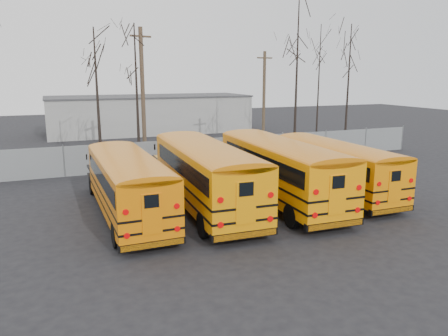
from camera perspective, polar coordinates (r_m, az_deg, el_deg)
name	(u,v)px	position (r m, az deg, el deg)	size (l,w,h in m)	color
ground	(258,217)	(20.52, 4.49, -6.42)	(120.00, 120.00, 0.00)	black
fence	(183,153)	(31.14, -5.32, 1.92)	(40.00, 0.04, 2.00)	gray
distant_building	(149,114)	(50.73, -9.72, 6.91)	(22.00, 8.00, 4.00)	#A9A8A4
bus_a	(127,180)	(20.43, -12.54, -1.58)	(2.61, 10.85, 3.03)	black
bus_b	(204,170)	(21.29, -2.62, -0.24)	(3.15, 12.01, 3.34)	black
bus_c	(278,165)	(22.55, 7.10, 0.35)	(3.12, 11.93, 3.31)	black
bus_d	(333,163)	(24.64, 14.10, 0.60)	(2.54, 10.62, 2.96)	black
utility_pole_left	(143,95)	(32.93, -10.56, 9.40)	(1.66, 0.78, 9.81)	brown
utility_pole_right	(264,100)	(38.50, 5.23, 8.87)	(1.50, 0.27, 8.42)	#4E3E2C
tree_1	(97,98)	(32.94, -16.20, 8.82)	(0.26, 0.26, 9.73)	black
tree_2	(137,96)	(32.16, -11.30, 9.22)	(0.26, 0.26, 9.98)	black
tree_3	(297,76)	(38.27, 9.46, 11.72)	(0.26, 0.26, 12.64)	black
tree_4	(318,86)	(42.01, 12.24, 10.47)	(0.26, 0.26, 10.92)	black
tree_5	(348,85)	(42.66, 15.90, 10.33)	(0.26, 0.26, 10.94)	black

